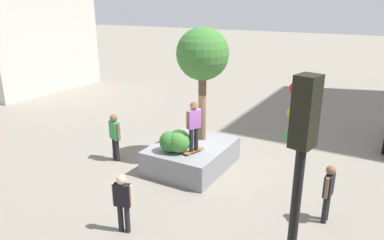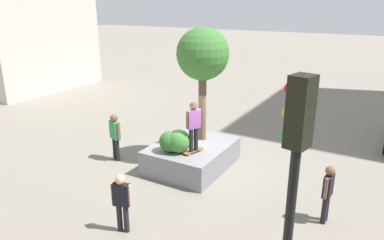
# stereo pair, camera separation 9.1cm
# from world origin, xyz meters

# --- Properties ---
(ground_plane) EXTENTS (120.00, 120.00, 0.00)m
(ground_plane) POSITION_xyz_m (0.00, 0.00, 0.00)
(ground_plane) COLOR gray
(planter_ledge) EXTENTS (3.03, 2.42, 0.86)m
(planter_ledge) POSITION_xyz_m (0.05, -0.16, 0.43)
(planter_ledge) COLOR gray
(planter_ledge) RESTS_ON ground
(plaza_tree) EXTENTS (1.81, 1.81, 3.98)m
(plaza_tree) POSITION_xyz_m (-0.60, -0.12, 3.87)
(plaza_tree) COLOR brown
(plaza_tree) RESTS_ON planter_ledge
(boxwood_shrub) EXTENTS (0.72, 0.72, 0.72)m
(boxwood_shrub) POSITION_xyz_m (0.96, -0.48, 1.21)
(boxwood_shrub) COLOR #2D6628
(boxwood_shrub) RESTS_ON planter_ledge
(hedge_clump) EXTENTS (0.78, 0.78, 0.78)m
(hedge_clump) POSITION_xyz_m (0.86, -0.20, 1.25)
(hedge_clump) COLOR #3D7A33
(hedge_clump) RESTS_ON planter_ledge
(skateboard) EXTENTS (0.83, 0.44, 0.07)m
(skateboard) POSITION_xyz_m (0.65, 0.24, 0.91)
(skateboard) COLOR brown
(skateboard) RESTS_ON planter_ledge
(skateboarder) EXTENTS (0.51, 0.37, 1.66)m
(skateboarder) POSITION_xyz_m (0.65, 0.24, 1.89)
(skateboarder) COLOR black
(skateboarder) RESTS_ON skateboard
(traffic_light_corner) EXTENTS (0.33, 0.37, 4.87)m
(traffic_light_corner) POSITION_xyz_m (6.21, 4.79, 3.30)
(traffic_light_corner) COLOR black
(traffic_light_corner) RESTS_ON ground
(passerby_with_bag) EXTENTS (0.55, 0.25, 1.63)m
(passerby_with_bag) POSITION_xyz_m (1.20, 4.59, 0.94)
(passerby_with_bag) COLOR black
(passerby_with_bag) RESTS_ON ground
(pedestrian_crossing) EXTENTS (0.35, 0.57, 1.78)m
(pedestrian_crossing) POSITION_xyz_m (0.95, -2.89, 1.03)
(pedestrian_crossing) COLOR black
(pedestrian_crossing) RESTS_ON ground
(bystander_watching) EXTENTS (0.30, 0.52, 1.60)m
(bystander_watching) POSITION_xyz_m (4.21, 0.21, 0.92)
(bystander_watching) COLOR black
(bystander_watching) RESTS_ON ground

